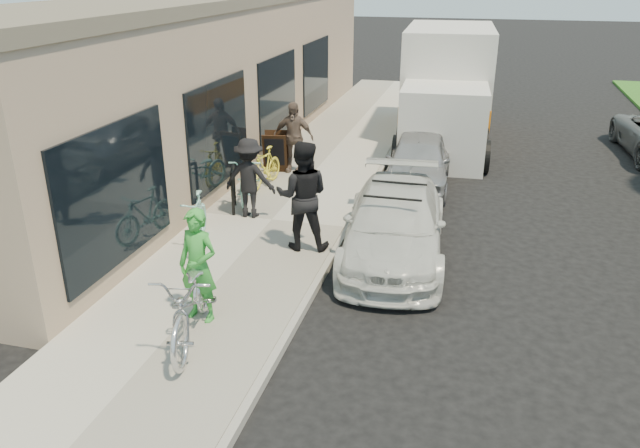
# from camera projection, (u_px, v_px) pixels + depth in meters

# --- Properties ---
(ground) EXTENTS (120.00, 120.00, 0.00)m
(ground) POSITION_uv_depth(u_px,v_px,m) (333.00, 312.00, 9.49)
(ground) COLOR black
(ground) RESTS_ON ground
(sidewalk) EXTENTS (3.00, 34.00, 0.15)m
(sidewalk) POSITION_uv_depth(u_px,v_px,m) (272.00, 223.00, 12.61)
(sidewalk) COLOR #AAA599
(sidewalk) RESTS_ON ground
(curb) EXTENTS (0.12, 34.00, 0.13)m
(curb) POSITION_uv_depth(u_px,v_px,m) (347.00, 231.00, 12.25)
(curb) COLOR gray
(curb) RESTS_ON ground
(storefront) EXTENTS (3.60, 20.00, 4.22)m
(storefront) POSITION_uv_depth(u_px,v_px,m) (216.00, 75.00, 17.04)
(storefront) COLOR tan
(storefront) RESTS_ON ground
(bike_rack) EXTENTS (0.26, 0.61, 0.91)m
(bike_rack) POSITION_uv_depth(u_px,v_px,m) (233.00, 185.00, 12.86)
(bike_rack) COLOR black
(bike_rack) RESTS_ON sidewalk
(sandwich_board) EXTENTS (0.69, 0.70, 0.97)m
(sandwich_board) POSITION_uv_depth(u_px,v_px,m) (276.00, 152.00, 15.37)
(sandwich_board) COLOR black
(sandwich_board) RESTS_ON sidewalk
(sedan_white) EXTENTS (2.12, 4.44, 1.29)m
(sedan_white) POSITION_uv_depth(u_px,v_px,m) (395.00, 224.00, 11.12)
(sedan_white) COLOR silver
(sedan_white) RESTS_ON ground
(sedan_silver) EXTENTS (1.61, 3.70, 1.24)m
(sedan_silver) POSITION_uv_depth(u_px,v_px,m) (418.00, 161.00, 14.71)
(sedan_silver) COLOR #9C9DA1
(sedan_silver) RESTS_ON ground
(moving_truck) EXTENTS (2.79, 6.72, 3.25)m
(moving_truck) POSITION_uv_depth(u_px,v_px,m) (446.00, 92.00, 18.42)
(moving_truck) COLOR silver
(moving_truck) RESTS_ON ground
(tandem_bike) EXTENTS (1.25, 2.31, 1.15)m
(tandem_bike) POSITION_uv_depth(u_px,v_px,m) (193.00, 300.00, 8.37)
(tandem_bike) COLOR silver
(tandem_bike) RESTS_ON sidewalk
(woman_rider) EXTENTS (0.68, 0.51, 1.68)m
(woman_rider) POSITION_uv_depth(u_px,v_px,m) (198.00, 266.00, 8.75)
(woman_rider) COLOR green
(woman_rider) RESTS_ON sidewalk
(man_standing) EXTENTS (1.07, 0.90, 1.98)m
(man_standing) POSITION_uv_depth(u_px,v_px,m) (302.00, 196.00, 10.98)
(man_standing) COLOR black
(man_standing) RESTS_ON sidewalk
(cruiser_bike_a) EXTENTS (0.80, 1.60, 0.93)m
(cruiser_bike_a) POSITION_uv_depth(u_px,v_px,m) (198.00, 220.00, 11.34)
(cruiser_bike_a) COLOR #9AE5D7
(cruiser_bike_a) RESTS_ON sidewalk
(cruiser_bike_b) EXTENTS (1.08, 2.00, 1.00)m
(cruiser_bike_b) POSITION_uv_depth(u_px,v_px,m) (249.00, 177.00, 13.51)
(cruiser_bike_b) COLOR #9AE5D7
(cruiser_bike_b) RESTS_ON sidewalk
(cruiser_bike_c) EXTENTS (0.62, 1.52, 0.89)m
(cruiser_bike_c) POSITION_uv_depth(u_px,v_px,m) (265.00, 167.00, 14.35)
(cruiser_bike_c) COLOR yellow
(cruiser_bike_c) RESTS_ON sidewalk
(bystander_a) EXTENTS (1.06, 0.62, 1.62)m
(bystander_a) POSITION_uv_depth(u_px,v_px,m) (250.00, 178.00, 12.46)
(bystander_a) COLOR black
(bystander_a) RESTS_ON sidewalk
(bystander_b) EXTENTS (1.02, 0.43, 1.74)m
(bystander_b) POSITION_uv_depth(u_px,v_px,m) (293.00, 137.00, 15.22)
(bystander_b) COLOR brown
(bystander_b) RESTS_ON sidewalk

